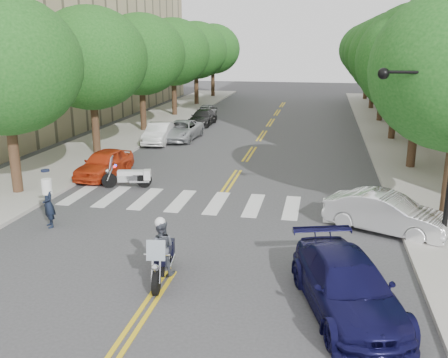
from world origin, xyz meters
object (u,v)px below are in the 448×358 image
(motorcycle_police, at_px, (162,252))
(officer_standing, at_px, (48,204))
(convertible, at_px, (386,213))
(sedan_blue, at_px, (347,286))
(motorcycle_parked, at_px, (131,177))

(motorcycle_police, relative_size, officer_standing, 1.33)
(convertible, height_order, sedan_blue, sedan_blue)
(motorcycle_police, relative_size, sedan_blue, 0.47)
(convertible, distance_m, sedan_blue, 6.02)
(convertible, bearing_deg, officer_standing, 123.20)
(motorcycle_police, bearing_deg, motorcycle_parked, -71.54)
(motorcycle_police, height_order, motorcycle_parked, motorcycle_police)
(motorcycle_police, height_order, officer_standing, motorcycle_police)
(convertible, relative_size, sedan_blue, 0.87)
(officer_standing, relative_size, convertible, 0.41)
(motorcycle_parked, height_order, sedan_blue, motorcycle_parked)
(motorcycle_police, bearing_deg, officer_standing, -38.89)
(motorcycle_police, distance_m, motorcycle_parked, 9.46)
(motorcycle_parked, bearing_deg, motorcycle_police, -166.95)
(motorcycle_parked, height_order, officer_standing, officer_standing)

